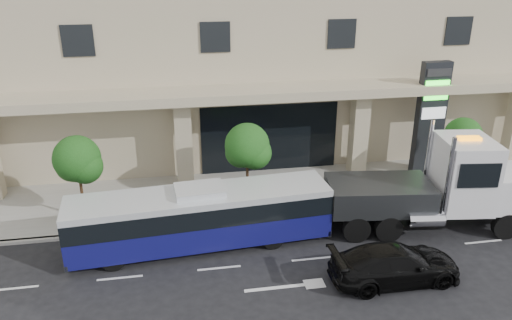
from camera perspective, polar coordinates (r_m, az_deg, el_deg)
The scene contains 10 objects.
ground at distance 23.05m, azimuth 5.43°, elevation -9.15°, with size 120.00×120.00×0.00m, color black.
sidewalk at distance 27.27m, azimuth 2.74°, elevation -3.63°, with size 120.00×6.00×0.15m, color gray.
curb at distance 24.68m, azimuth 4.24°, elevation -6.63°, with size 120.00×0.30×0.15m, color gray.
tree_left at distance 24.61m, azimuth -19.68°, elevation -0.21°, with size 2.27×2.20×4.22m.
tree_mid at distance 24.39m, azimuth -0.95°, elevation 1.32°, with size 2.28×2.20×4.38m.
tree_right at distance 28.48m, azimuth 22.57°, elevation 2.22°, with size 2.10×2.00×4.04m.
city_bus at distance 22.01m, azimuth -6.35°, elevation -6.43°, with size 11.50×3.22×2.88m.
tow_truck at distance 24.67m, azimuth 20.33°, elevation -2.98°, with size 10.94×3.84×4.95m.
black_sedan at distance 20.77m, azimuth 15.60°, elevation -11.37°, with size 2.12×5.21×1.51m, color black.
signage_pylon at distance 30.02m, azimuth 19.28°, elevation 4.53°, with size 1.65×0.64×6.54m.
Camera 1 is at (-5.46, -18.91, 11.99)m, focal length 35.00 mm.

